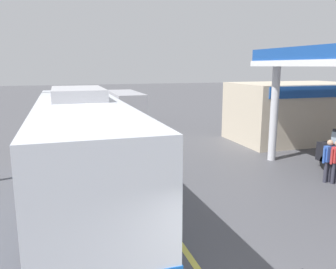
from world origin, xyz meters
TOP-DOWN VIEW (x-y plane):
  - ground at (0.00, 20.00)m, footprint 120.00×120.00m
  - lane_divider_stripe at (0.00, 15.00)m, footprint 0.16×50.00m
  - coach_bus_main at (-2.11, 7.24)m, footprint 2.60×11.04m
  - gas_station_roadside at (10.44, 11.79)m, footprint 9.10×11.95m
  - minibus_opposing_lane at (2.03, 22.26)m, footprint 2.04×6.13m
  - pedestrian_near_pump at (6.91, 6.91)m, footprint 0.55×0.22m
  - pedestrian_by_shop at (7.08, 6.71)m, footprint 0.55×0.22m

SIDE VIEW (x-z plane):
  - ground at x=0.00m, z-range 0.00..0.00m
  - lane_divider_stripe at x=0.00m, z-range 0.00..0.01m
  - pedestrian_near_pump at x=6.91m, z-range 0.10..1.76m
  - pedestrian_by_shop at x=7.08m, z-range 0.10..1.76m
  - minibus_opposing_lane at x=2.03m, z-range 0.25..2.69m
  - coach_bus_main at x=-2.11m, z-range -0.12..3.56m
  - gas_station_roadside at x=10.44m, z-range 0.08..5.18m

